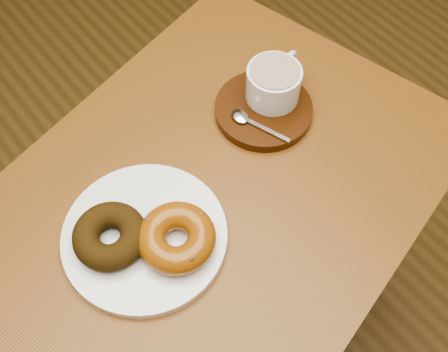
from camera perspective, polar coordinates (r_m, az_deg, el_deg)
ground at (r=1.62m, az=-5.91°, el=-9.69°), size 6.00×6.00×0.00m
cafe_table at (r=0.98m, az=-0.91°, el=-4.80°), size 0.89×0.75×0.73m
donut_plate at (r=0.84m, az=-8.05°, el=-6.09°), size 0.32×0.32×0.01m
donut_cinnamon at (r=0.82m, az=-11.52°, el=-5.99°), size 0.11×0.11×0.04m
donut_caramel at (r=0.81m, az=-4.83°, el=-6.27°), size 0.15×0.15×0.04m
saucer at (r=0.96m, az=4.03°, el=6.72°), size 0.20×0.20×0.02m
coffee_cup at (r=0.95m, az=5.10°, el=9.44°), size 0.12×0.09×0.06m
teaspoon at (r=0.93m, az=2.17°, el=5.81°), size 0.05×0.11×0.01m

